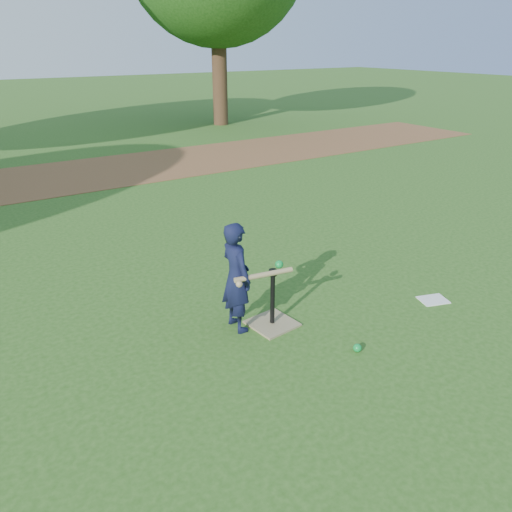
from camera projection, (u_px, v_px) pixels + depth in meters
ground at (248, 343)px, 4.75m from camera, size 80.00×80.00×0.00m
dirt_strip at (58, 177)px, 10.51m from camera, size 24.00×3.00×0.01m
child at (236, 277)px, 4.81m from camera, size 0.27×0.41×1.11m
wiffle_ball_ground at (357, 348)px, 4.61m from camera, size 0.08×0.08×0.08m
clipboard at (433, 300)px, 5.54m from camera, size 0.36×0.31×0.01m
batting_tee at (272, 315)px, 5.03m from camera, size 0.47×0.47×0.61m
swing_action at (265, 274)px, 4.76m from camera, size 0.63×0.15×0.12m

